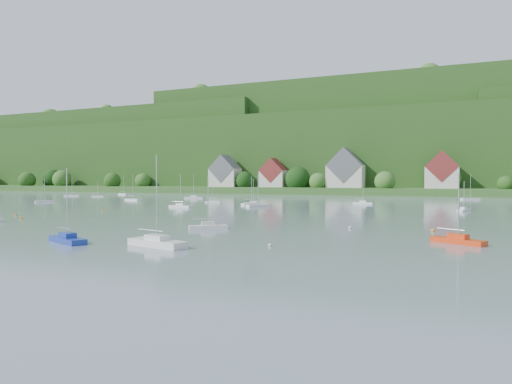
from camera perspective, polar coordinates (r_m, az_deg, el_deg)
far_shore_strip at (r=217.24m, az=10.72°, el=0.23°), size 600.00×60.00×3.00m
forested_ridge at (r=285.14m, az=13.54°, el=4.84°), size 620.00×181.22×69.89m
village_building_0 at (r=222.52m, az=-3.98°, el=2.35°), size 14.00×10.40×16.00m
village_building_1 at (r=214.62m, az=2.27°, el=2.18°), size 12.00×9.36×14.00m
village_building_2 at (r=204.48m, az=11.45°, el=2.60°), size 16.00×11.44×18.00m
village_building_3 at (r=199.00m, az=22.75°, el=2.29°), size 13.00×10.40×15.50m
near_sailboat_1 at (r=51.07m, az=-23.08°, el=-5.55°), size 6.03×3.69×7.88m
near_sailboat_3 at (r=60.27m, az=-6.17°, el=-4.37°), size 5.02×4.19×6.96m
near_sailboat_4 at (r=45.49m, az=-12.62°, el=-6.28°), size 7.06×3.52×9.18m
near_sailboat_5 at (r=50.93m, az=24.54°, el=-5.60°), size 5.48×4.10×7.37m
mooring_buoy_0 at (r=84.84m, az=-27.94°, el=-3.09°), size 0.48×0.48×0.48m
mooring_buoy_1 at (r=44.69m, az=1.83°, el=-6.99°), size 0.39×0.39×0.39m
mooring_buoy_2 at (r=61.26m, az=21.77°, el=-4.76°), size 0.49×0.49×0.49m
mooring_buoy_3 at (r=100.67m, az=-19.15°, el=-2.28°), size 0.41×0.41×0.41m
mooring_buoy_4 at (r=61.76m, az=12.01°, el=-4.63°), size 0.46×0.46×0.46m
mooring_buoy_5 at (r=93.58m, az=-28.51°, el=-2.67°), size 0.41×0.41×0.41m
far_sailboat_cluster at (r=132.51m, az=5.38°, el=-1.12°), size 194.27×73.34×8.71m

